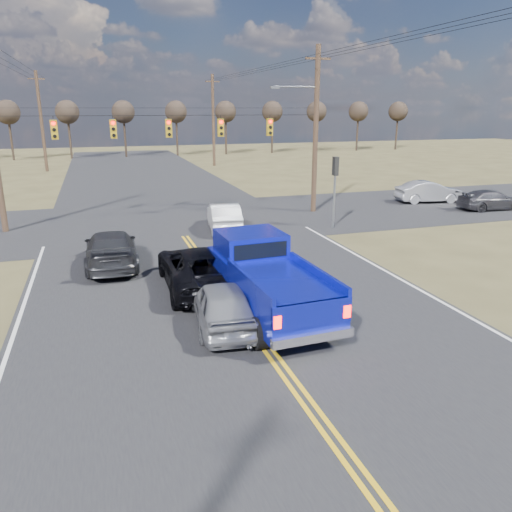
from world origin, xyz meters
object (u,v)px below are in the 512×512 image
object	(u,v)px
pickup_truck	(266,279)
white_car_queue	(224,216)
cross_car_east_near	(429,192)
cross_car_east_far	(491,200)
black_suv	(199,267)
silver_suv	(222,304)
dgrey_car_queue	(111,249)

from	to	relation	value
pickup_truck	white_car_queue	bearing A→B (deg)	79.60
cross_car_east_near	cross_car_east_far	distance (m)	4.14
black_suv	cross_car_east_far	world-z (taller)	black_suv
pickup_truck	cross_car_east_far	bearing A→B (deg)	28.27
pickup_truck	cross_car_east_far	distance (m)	22.79
black_suv	white_car_queue	distance (m)	9.17
white_car_queue	cross_car_east_far	distance (m)	17.97
silver_suv	white_car_queue	xyz separation A→B (m)	(3.13, 12.20, 0.02)
pickup_truck	silver_suv	world-z (taller)	pickup_truck
cross_car_east_near	cross_car_east_far	bearing A→B (deg)	-138.33
cross_car_east_near	black_suv	bearing A→B (deg)	132.05
pickup_truck	black_suv	size ratio (longest dim) A/B	1.16
white_car_queue	pickup_truck	bearing A→B (deg)	90.71
silver_suv	black_suv	xyz separation A→B (m)	(0.00, 3.59, 0.06)
white_car_queue	cross_car_east_near	xyz separation A→B (m)	(15.74, 3.63, 0.01)
pickup_truck	dgrey_car_queue	distance (m)	8.14
white_car_queue	dgrey_car_queue	world-z (taller)	dgrey_car_queue
cross_car_east_far	silver_suv	bearing A→B (deg)	124.62
white_car_queue	cross_car_east_near	distance (m)	16.15
dgrey_car_queue	cross_car_east_near	world-z (taller)	dgrey_car_queue
black_suv	cross_car_east_near	size ratio (longest dim) A/B	1.22
black_suv	dgrey_car_queue	bearing A→B (deg)	-50.46
silver_suv	cross_car_east_near	size ratio (longest dim) A/B	0.92
pickup_truck	black_suv	world-z (taller)	pickup_truck
dgrey_car_queue	silver_suv	bearing A→B (deg)	113.50
silver_suv	cross_car_east_near	xyz separation A→B (m)	(18.87, 15.83, 0.03)
cross_car_east_near	cross_car_east_far	world-z (taller)	cross_car_east_near
black_suv	cross_car_east_far	distance (m)	22.84
pickup_truck	cross_car_east_near	distance (m)	23.06
silver_suv	dgrey_car_queue	size ratio (longest dim) A/B	0.81
pickup_truck	silver_suv	xyz separation A→B (m)	(-1.59, -0.57, -0.44)
pickup_truck	silver_suv	bearing A→B (deg)	-163.19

